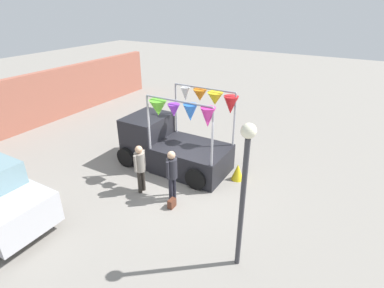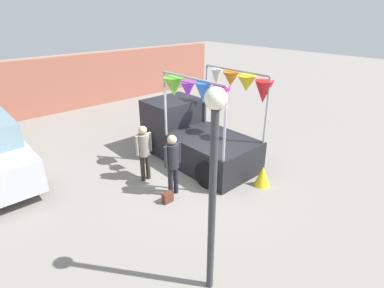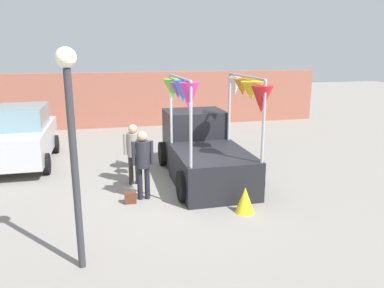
# 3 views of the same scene
# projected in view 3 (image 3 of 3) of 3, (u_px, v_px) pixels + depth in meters

# --- Properties ---
(ground_plane) EXTENTS (60.00, 60.00, 0.00)m
(ground_plane) POSITION_uv_depth(u_px,v_px,m) (180.00, 191.00, 9.84)
(ground_plane) COLOR gray
(vendor_truck) EXTENTS (2.43, 4.12, 2.99)m
(vendor_truck) POSITION_uv_depth(u_px,v_px,m) (203.00, 146.00, 10.82)
(vendor_truck) COLOR black
(vendor_truck) RESTS_ON ground
(parked_car) EXTENTS (1.88, 4.00, 1.88)m
(parked_car) POSITION_uv_depth(u_px,v_px,m) (22.00, 136.00, 12.01)
(parked_car) COLOR #B7B7BC
(parked_car) RESTS_ON ground
(person_customer) EXTENTS (0.53, 0.34, 1.73)m
(person_customer) POSITION_uv_depth(u_px,v_px,m) (143.00, 159.00, 9.11)
(person_customer) COLOR black
(person_customer) RESTS_ON ground
(person_vendor) EXTENTS (0.53, 0.34, 1.68)m
(person_vendor) POSITION_uv_depth(u_px,v_px,m) (133.00, 148.00, 10.16)
(person_vendor) COLOR #2D2823
(person_vendor) RESTS_ON ground
(handbag) EXTENTS (0.28, 0.16, 0.28)m
(handbag) POSITION_uv_depth(u_px,v_px,m) (130.00, 198.00, 9.06)
(handbag) COLOR #592D1E
(handbag) RESTS_ON ground
(street_lamp) EXTENTS (0.32, 0.32, 3.67)m
(street_lamp) POSITION_uv_depth(u_px,v_px,m) (72.00, 129.00, 5.85)
(street_lamp) COLOR #333338
(street_lamp) RESTS_ON ground
(brick_boundary_wall) EXTENTS (18.00, 0.36, 2.60)m
(brick_boundary_wall) POSITION_uv_depth(u_px,v_px,m) (142.00, 99.00, 18.10)
(brick_boundary_wall) COLOR #9E5947
(brick_boundary_wall) RESTS_ON ground
(folded_kite_bundle_sunflower) EXTENTS (0.48, 0.48, 0.60)m
(folded_kite_bundle_sunflower) POSITION_uv_depth(u_px,v_px,m) (245.00, 200.00, 8.51)
(folded_kite_bundle_sunflower) COLOR yellow
(folded_kite_bundle_sunflower) RESTS_ON ground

